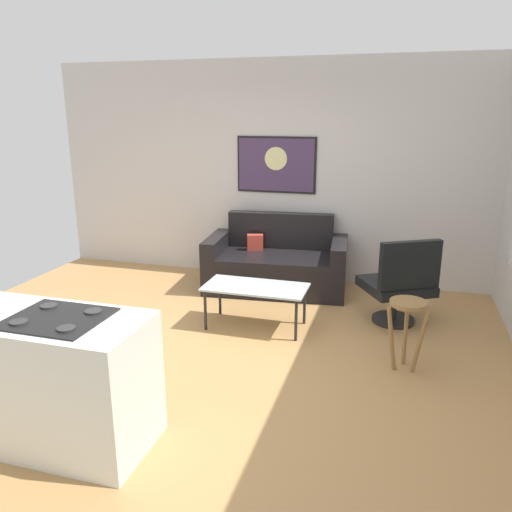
{
  "coord_description": "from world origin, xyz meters",
  "views": [
    {
      "loc": [
        1.47,
        -3.96,
        2.14
      ],
      "look_at": [
        0.05,
        0.9,
        0.7
      ],
      "focal_mm": 35.39,
      "sensor_mm": 36.0,
      "label": 1
    }
  ],
  "objects_px": {
    "couch": "(277,265)",
    "coffee_table": "(256,290)",
    "armchair": "(400,283)",
    "wall_painting": "(276,165)",
    "bar_stool": "(407,317)"
  },
  "relations": [
    {
      "from": "couch",
      "to": "coffee_table",
      "type": "bearing_deg",
      "value": -86.06
    },
    {
      "from": "coffee_table",
      "to": "armchair",
      "type": "xyz_separation_m",
      "value": [
        1.41,
        0.47,
        0.05
      ]
    },
    {
      "from": "coffee_table",
      "to": "wall_painting",
      "type": "height_order",
      "value": "wall_painting"
    },
    {
      "from": "coffee_table",
      "to": "bar_stool",
      "type": "distance_m",
      "value": 1.57
    },
    {
      "from": "bar_stool",
      "to": "armchair",
      "type": "bearing_deg",
      "value": 94.34
    },
    {
      "from": "coffee_table",
      "to": "wall_painting",
      "type": "relative_size",
      "value": 1.01
    },
    {
      "from": "coffee_table",
      "to": "wall_painting",
      "type": "xyz_separation_m",
      "value": [
        -0.22,
        1.69,
        1.09
      ]
    },
    {
      "from": "couch",
      "to": "armchair",
      "type": "bearing_deg",
      "value": -26.76
    },
    {
      "from": "couch",
      "to": "bar_stool",
      "type": "distance_m",
      "value": 2.33
    },
    {
      "from": "couch",
      "to": "wall_painting",
      "type": "bearing_deg",
      "value": 106.3
    },
    {
      "from": "bar_stool",
      "to": "couch",
      "type": "bearing_deg",
      "value": 132.37
    },
    {
      "from": "armchair",
      "to": "wall_painting",
      "type": "bearing_deg",
      "value": 143.08
    },
    {
      "from": "bar_stool",
      "to": "wall_painting",
      "type": "xyz_separation_m",
      "value": [
        -1.71,
        2.19,
        1.02
      ]
    },
    {
      "from": "couch",
      "to": "coffee_table",
      "type": "distance_m",
      "value": 1.23
    },
    {
      "from": "couch",
      "to": "armchair",
      "type": "relative_size",
      "value": 1.9
    }
  ]
}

